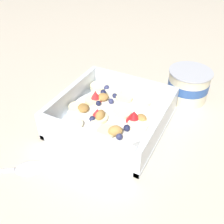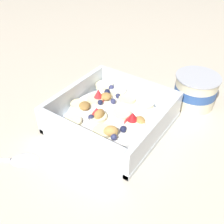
% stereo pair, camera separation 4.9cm
% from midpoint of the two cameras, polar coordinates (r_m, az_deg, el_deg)
% --- Properties ---
extents(ground_plane, '(2.40, 2.40, 0.00)m').
position_cam_midpoint_polar(ground_plane, '(0.50, 2.41, -3.21)').
color(ground_plane, beige).
extents(fruit_bowl, '(0.19, 0.19, 0.06)m').
position_cam_midpoint_polar(fruit_bowl, '(0.50, 2.79, -1.01)').
color(fruit_bowl, white).
rests_on(fruit_bowl, ground).
extents(spoon, '(0.11, 0.15, 0.01)m').
position_cam_midpoint_polar(spoon, '(0.46, -18.88, -9.66)').
color(spoon, silver).
rests_on(spoon, ground).
extents(yogurt_cup, '(0.09, 0.09, 0.07)m').
position_cam_midpoint_polar(yogurt_cup, '(0.58, 20.11, 4.41)').
color(yogurt_cup, beige).
rests_on(yogurt_cup, ground).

